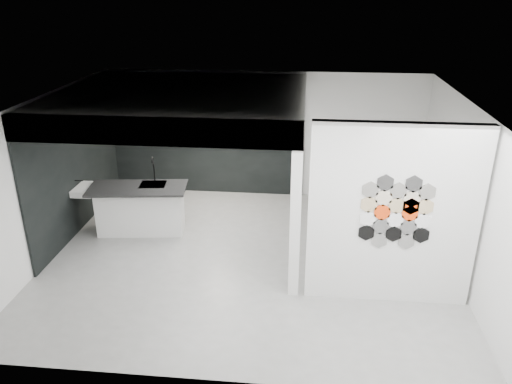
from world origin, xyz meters
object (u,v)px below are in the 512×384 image
object	(u,v)px
kitchen_island	(140,208)
kettle	(242,136)
utensil_cup	(166,135)
bottle_dark	(200,135)
stockpot	(165,133)
glass_vase	(270,137)
wall_basin	(86,190)
glass_bowl	(270,138)
partition_panel	(393,216)

from	to	relation	value
kitchen_island	kettle	size ratio (longest dim) A/B	10.03
utensil_cup	bottle_dark	bearing A→B (deg)	0.00
stockpot	glass_vase	distance (m)	2.36
wall_basin	glass_bowl	bearing A→B (deg)	31.35
partition_panel	wall_basin	bearing A→B (deg)	161.77
kettle	bottle_dark	world-z (taller)	kettle
kettle	bottle_dark	distance (m)	0.96
stockpot	glass_vase	bearing A→B (deg)	0.00
glass_bowl	wall_basin	bearing A→B (deg)	-148.65
partition_panel	wall_basin	size ratio (longest dim) A/B	4.67
kitchen_island	stockpot	xyz separation A→B (m)	(-0.01, 2.05, 0.92)
glass_bowl	bottle_dark	xyz separation A→B (m)	(-1.58, 0.00, 0.02)
wall_basin	utensil_cup	size ratio (longest dim) A/B	5.93
bottle_dark	utensil_cup	bearing A→B (deg)	180.00
kettle	glass_vase	bearing A→B (deg)	-13.04
wall_basin	kitchen_island	size ratio (longest dim) A/B	0.31
partition_panel	bottle_dark	world-z (taller)	partition_panel
kettle	stockpot	bearing A→B (deg)	166.96
stockpot	glass_vase	size ratio (longest dim) A/B	1.58
glass_vase	utensil_cup	distance (m)	2.35
stockpot	partition_panel	bearing A→B (deg)	-41.05
glass_vase	partition_panel	bearing A→B (deg)	-61.77
wall_basin	kitchen_island	distance (m)	1.09
glass_bowl	glass_vase	size ratio (longest dim) A/B	0.97
stockpot	bottle_dark	size ratio (longest dim) A/B	1.60
kettle	glass_bowl	distance (m)	0.62
kitchen_island	kettle	xyz separation A→B (m)	(1.74, 2.05, 0.90)
stockpot	wall_basin	bearing A→B (deg)	-116.43
glass_vase	glass_bowl	bearing A→B (deg)	0.00
stockpot	bottle_dark	distance (m)	0.79
wall_basin	glass_bowl	xyz separation A→B (m)	(3.39, 2.07, 0.52)
partition_panel	glass_vase	distance (m)	4.39
wall_basin	bottle_dark	size ratio (longest dim) A/B	3.82
wall_basin	bottle_dark	xyz separation A→B (m)	(1.81, 2.07, 0.55)
wall_basin	stockpot	size ratio (longest dim) A/B	2.39
glass_bowl	partition_panel	bearing A→B (deg)	-61.77
partition_panel	bottle_dark	distance (m)	5.32
kitchen_island	bottle_dark	bearing A→B (deg)	62.45
kettle	utensil_cup	xyz separation A→B (m)	(-1.73, 0.00, -0.03)
glass_vase	stockpot	bearing A→B (deg)	180.00
partition_panel	utensil_cup	xyz separation A→B (m)	(-4.42, 3.87, -0.03)
kettle	glass_vase	size ratio (longest dim) A/B	1.20
kitchen_island	glass_vase	size ratio (longest dim) A/B	12.06
wall_basin	kettle	size ratio (longest dim) A/B	3.14
partition_panel	kitchen_island	bearing A→B (deg)	157.69
glass_bowl	glass_vase	bearing A→B (deg)	0.00
kitchen_island	bottle_dark	xyz separation A→B (m)	(0.78, 2.05, 0.90)
wall_basin	kettle	world-z (taller)	kettle
kitchen_island	kettle	world-z (taller)	kettle
bottle_dark	glass_vase	bearing A→B (deg)	0.00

